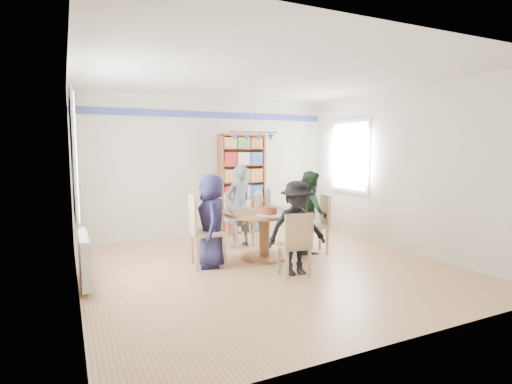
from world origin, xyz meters
TOP-DOWN VIEW (x-y plane):
  - ground at (0.00, 0.00)m, footprint 5.00×5.00m
  - room_shell at (-0.26, 0.87)m, footprint 5.00×5.00m
  - radiator at (-2.42, 0.30)m, footprint 0.12×1.00m
  - dining_table at (0.16, 0.43)m, footprint 1.30×1.30m
  - chair_left at (-0.85, 0.43)m, footprint 0.51×0.51m
  - chair_right at (1.14, 0.39)m, footprint 0.52×0.52m
  - chair_far at (0.15, 1.48)m, footprint 0.46×0.46m
  - chair_near at (0.11, -0.58)m, footprint 0.45×0.45m
  - person_left at (-0.71, 0.39)m, footprint 0.56×0.74m
  - person_right at (1.02, 0.45)m, footprint 0.71×0.79m
  - person_far at (0.11, 1.32)m, footprint 0.58×0.45m
  - person_near at (0.20, -0.46)m, footprint 0.87×0.56m
  - bookshelf at (0.62, 2.34)m, footprint 0.94×0.28m
  - tableware at (0.13, 0.45)m, footprint 1.29×1.29m

SIDE VIEW (x-z plane):
  - ground at x=0.00m, z-range 0.00..0.00m
  - radiator at x=-2.42m, z-range 0.05..0.65m
  - chair_near at x=0.11m, z-range 0.04..0.92m
  - chair_far at x=0.15m, z-range 0.05..0.97m
  - chair_right at x=1.14m, z-range 0.05..1.00m
  - dining_table at x=0.16m, z-range 0.18..0.93m
  - chair_left at x=-0.85m, z-range 0.05..1.11m
  - person_near at x=0.20m, z-range 0.00..1.27m
  - person_left at x=-0.71m, z-range 0.00..1.34m
  - person_right at x=1.02m, z-range 0.00..1.35m
  - person_far at x=0.11m, z-range 0.00..1.41m
  - tableware at x=0.13m, z-range 0.65..0.99m
  - bookshelf at x=0.62m, z-range -0.02..1.97m
  - room_shell at x=-0.26m, z-range -0.85..4.15m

